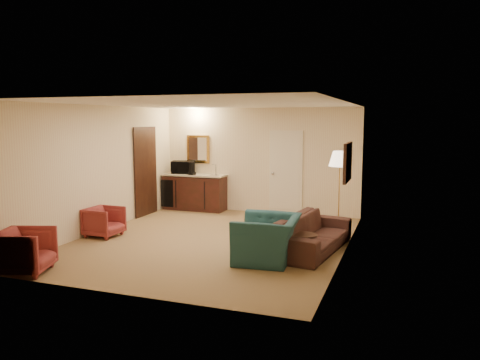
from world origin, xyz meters
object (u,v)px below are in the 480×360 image
object	(u,v)px
wetbar_cabinet	(195,192)
coffee_table	(296,245)
floor_lamp	(339,192)
waste_bin	(217,205)
sofa	(313,227)
rose_chair_far	(25,249)
microwave	(183,166)
coffee_maker	(192,169)
rose_chair_near	(104,220)
teal_armchair	(267,231)

from	to	relation	value
wetbar_cabinet	coffee_table	size ratio (longest dim) A/B	2.30
floor_lamp	waste_bin	bearing A→B (deg)	158.66
sofa	rose_chair_far	bearing A→B (deg)	132.92
sofa	microwave	size ratio (longest dim) A/B	3.67
wetbar_cabinet	rose_chair_far	distance (m)	5.46
floor_lamp	coffee_maker	bearing A→B (deg)	162.66
floor_lamp	rose_chair_near	bearing A→B (deg)	-157.14
rose_chair_far	microwave	xyz separation A→B (m)	(-0.11, 5.53, 0.75)
wetbar_cabinet	rose_chair_near	size ratio (longest dim) A/B	2.52
coffee_table	microwave	xyz separation A→B (m)	(-3.77, 3.34, 0.91)
teal_armchair	waste_bin	size ratio (longest dim) A/B	3.40
teal_armchair	coffee_table	bearing A→B (deg)	125.97
microwave	coffee_maker	bearing A→B (deg)	-45.92
rose_chair_near	coffee_maker	bearing A→B (deg)	-7.21
wetbar_cabinet	coffee_maker	distance (m)	0.63
rose_chair_near	wetbar_cabinet	bearing A→B (deg)	-7.24
rose_chair_far	coffee_maker	distance (m)	5.40
wetbar_cabinet	sofa	size ratio (longest dim) A/B	0.76
teal_armchair	rose_chair_near	size ratio (longest dim) A/B	1.74
coffee_table	microwave	bearing A→B (deg)	138.46
waste_bin	floor_lamp	bearing A→B (deg)	-21.34
rose_chair_far	sofa	bearing A→B (deg)	-74.09
microwave	rose_chair_far	bearing A→B (deg)	-105.94
microwave	coffee_maker	xyz separation A→B (m)	(0.34, -0.19, -0.04)
teal_armchair	wetbar_cabinet	bearing A→B (deg)	-144.99
wetbar_cabinet	waste_bin	distance (m)	0.72
rose_chair_near	waste_bin	world-z (taller)	rose_chair_near
sofa	teal_armchair	size ratio (longest dim) A/B	1.90
rose_chair_far	teal_armchair	bearing A→B (deg)	-79.47
teal_armchair	floor_lamp	world-z (taller)	floor_lamp
wetbar_cabinet	waste_bin	xyz separation A→B (m)	(0.65, -0.07, -0.29)
waste_bin	microwave	bearing A→B (deg)	171.86
wetbar_cabinet	rose_chair_near	bearing A→B (deg)	-99.01
wetbar_cabinet	microwave	size ratio (longest dim) A/B	2.80
coffee_table	coffee_maker	world-z (taller)	coffee_maker
rose_chair_near	rose_chair_far	distance (m)	2.32
teal_armchair	coffee_table	xyz separation A→B (m)	(0.41, 0.35, -0.29)
coffee_table	waste_bin	xyz separation A→B (m)	(-2.77, 3.20, -0.04)
wetbar_cabinet	floor_lamp	size ratio (longest dim) A/B	0.97
coffee_maker	sofa	bearing A→B (deg)	-24.15
rose_chair_near	coffee_table	xyz separation A→B (m)	(3.92, -0.12, -0.12)
wetbar_cabinet	teal_armchair	bearing A→B (deg)	-50.24
floor_lamp	microwave	size ratio (longest dim) A/B	2.89
floor_lamp	microwave	xyz separation A→B (m)	(-4.21, 1.39, 0.27)
rose_chair_near	coffee_table	bearing A→B (deg)	-89.92
waste_bin	coffee_maker	bearing A→B (deg)	-176.43
teal_armchair	microwave	size ratio (longest dim) A/B	1.94
coffee_table	teal_armchair	bearing A→B (deg)	-139.28
rose_chair_near	rose_chair_far	bearing A→B (deg)	-172.04
floor_lamp	coffee_maker	size ratio (longest dim) A/B	5.35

